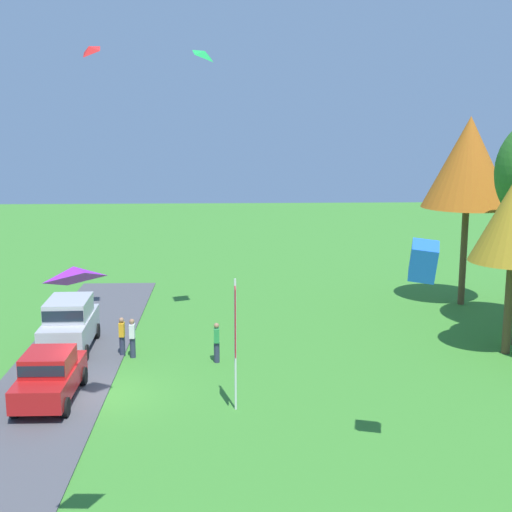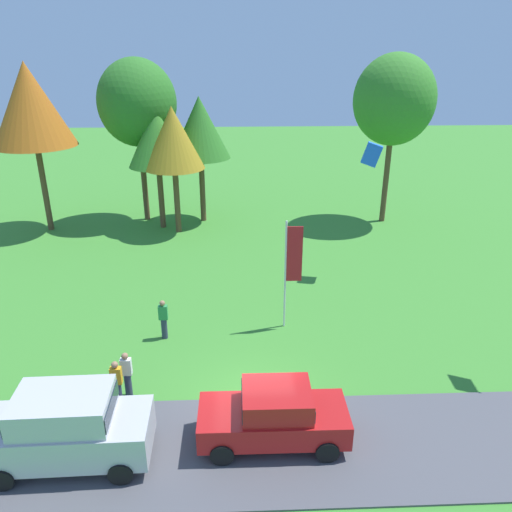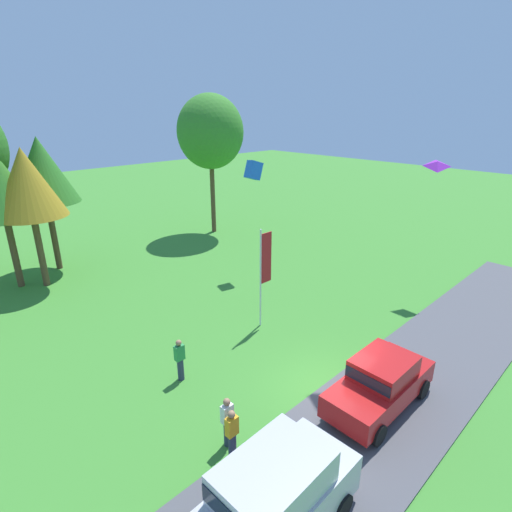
{
  "view_description": "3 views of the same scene",
  "coord_description": "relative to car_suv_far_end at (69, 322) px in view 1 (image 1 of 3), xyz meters",
  "views": [
    {
      "loc": [
        25.09,
        4.69,
        10.1
      ],
      "look_at": [
        -0.26,
        5.69,
        5.16
      ],
      "focal_mm": 50.0,
      "sensor_mm": 36.0,
      "label": 1
    },
    {
      "loc": [
        -0.45,
        -13.39,
        11.08
      ],
      "look_at": [
        0.35,
        6.16,
        2.72
      ],
      "focal_mm": 35.0,
      "sensor_mm": 36.0,
      "label": 2
    },
    {
      "loc": [
        -10.14,
        -6.76,
        9.68
      ],
      "look_at": [
        2.87,
        6.61,
        2.66
      ],
      "focal_mm": 28.0,
      "sensor_mm": 36.0,
      "label": 3
    }
  ],
  "objects": [
    {
      "name": "car_suv_far_end",
      "position": [
        0.0,
        0.0,
        0.0
      ],
      "size": [
        4.64,
        2.13,
        2.28
      ],
      "color": "#B7B7BC",
      "rests_on": "ground"
    },
    {
      "name": "flag_banner",
      "position": [
        7.0,
        7.21,
        1.69
      ],
      "size": [
        0.71,
        0.08,
        4.72
      ],
      "color": "silver",
      "rests_on": "ground"
    },
    {
      "name": "pavement_strip",
      "position": [
        5.27,
        0.28,
        -1.27
      ],
      "size": [
        36.0,
        4.4,
        0.06
      ],
      "primitive_type": "cube",
      "color": "#4C4C51",
      "rests_on": "ground"
    },
    {
      "name": "person_on_lawn",
      "position": [
        1.82,
        6.48,
        -0.42
      ],
      "size": [
        0.36,
        0.24,
        1.71
      ],
      "color": "#2D334C",
      "rests_on": "ground"
    },
    {
      "name": "ground_plane",
      "position": [
        5.27,
        2.31,
        -1.3
      ],
      "size": [
        120.0,
        120.0,
        0.0
      ],
      "primitive_type": "plane",
      "color": "#3D842D"
    },
    {
      "name": "tree_lone_near",
      "position": [
        -7.17,
        19.78,
        6.44
      ],
      "size": [
        4.82,
        4.82,
        10.18
      ],
      "color": "brown",
      "rests_on": "ground"
    },
    {
      "name": "person_watching_sky",
      "position": [
        1.07,
        2.87,
        -0.42
      ],
      "size": [
        0.36,
        0.24,
        1.71
      ],
      "color": "#2D334C",
      "rests_on": "ground"
    },
    {
      "name": "car_sedan_mid_row",
      "position": [
        5.84,
        0.54,
        -0.25
      ],
      "size": [
        4.41,
        1.97,
        1.84
      ],
      "color": "red",
      "rests_on": "ground"
    },
    {
      "name": "kite_box_near_flag",
      "position": [
        11.3,
        12.38,
        4.92
      ],
      "size": [
        1.15,
        0.89,
        1.23
      ],
      "primitive_type": "cube",
      "rotation": [
        -0.1,
        0.3,
        6.0
      ],
      "color": "blue"
    },
    {
      "name": "kite_diamond_over_trees",
      "position": [
        -2.61,
        0.88,
        11.77
      ],
      "size": [
        1.21,
        1.2,
        0.62
      ],
      "primitive_type": "pyramid",
      "rotation": [
        -0.54,
        0.0,
        3.89
      ],
      "color": "red"
    },
    {
      "name": "kite_diamond_low_drifter",
      "position": [
        15.89,
        3.81,
        5.66
      ],
      "size": [
        1.31,
        1.32,
        0.6
      ],
      "primitive_type": "pyramid",
      "rotation": [
        0.4,
        0.0,
        5.23
      ],
      "color": "purple"
    },
    {
      "name": "kite_diamond_trailing_tail",
      "position": [
        -2.84,
        6.01,
        11.62
      ],
      "size": [
        1.36,
        1.26,
        0.63
      ],
      "primitive_type": "pyramid",
      "rotation": [
        0.5,
        0.0,
        2.7
      ],
      "color": "green"
    },
    {
      "name": "person_beside_suv",
      "position": [
        0.84,
        2.4,
        -0.42
      ],
      "size": [
        0.36,
        0.24,
        1.71
      ],
      "color": "#2D334C",
      "rests_on": "ground"
    }
  ]
}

